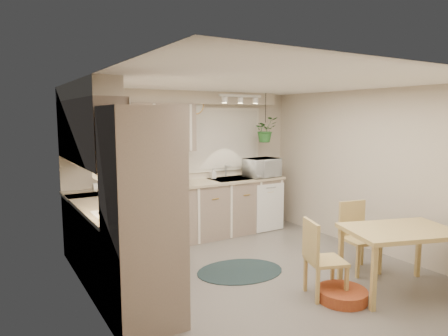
% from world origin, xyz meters
% --- Properties ---
extents(floor, '(4.20, 4.20, 0.00)m').
position_xyz_m(floor, '(0.00, 0.00, 0.00)').
color(floor, '#656059').
rests_on(floor, ground).
extents(ceiling, '(4.20, 4.20, 0.00)m').
position_xyz_m(ceiling, '(0.00, 0.00, 2.40)').
color(ceiling, white).
rests_on(ceiling, wall_back).
extents(wall_back, '(4.00, 0.04, 2.40)m').
position_xyz_m(wall_back, '(0.00, 2.10, 1.20)').
color(wall_back, '#C2B4A0').
rests_on(wall_back, floor).
extents(wall_front, '(4.00, 0.04, 2.40)m').
position_xyz_m(wall_front, '(0.00, -2.10, 1.20)').
color(wall_front, '#C2B4A0').
rests_on(wall_front, floor).
extents(wall_left, '(0.04, 4.20, 2.40)m').
position_xyz_m(wall_left, '(-2.00, 0.00, 1.20)').
color(wall_left, '#C2B4A0').
rests_on(wall_left, floor).
extents(wall_right, '(0.04, 4.20, 2.40)m').
position_xyz_m(wall_right, '(2.00, 0.00, 1.20)').
color(wall_right, '#C2B4A0').
rests_on(wall_right, floor).
extents(base_cab_left, '(0.60, 1.85, 0.90)m').
position_xyz_m(base_cab_left, '(-1.70, 0.88, 0.45)').
color(base_cab_left, gray).
rests_on(base_cab_left, floor).
extents(base_cab_back, '(3.60, 0.60, 0.90)m').
position_xyz_m(base_cab_back, '(-0.20, 1.80, 0.45)').
color(base_cab_back, gray).
rests_on(base_cab_back, floor).
extents(counter_left, '(0.64, 1.89, 0.04)m').
position_xyz_m(counter_left, '(-1.69, 0.88, 0.92)').
color(counter_left, '#C4B38F').
rests_on(counter_left, base_cab_left).
extents(counter_back, '(3.64, 0.64, 0.04)m').
position_xyz_m(counter_back, '(-0.20, 1.79, 0.92)').
color(counter_back, '#C4B38F').
rests_on(counter_back, base_cab_back).
extents(oven_stack, '(0.65, 0.65, 2.10)m').
position_xyz_m(oven_stack, '(-1.68, -0.38, 1.05)').
color(oven_stack, gray).
rests_on(oven_stack, floor).
extents(wall_oven_face, '(0.02, 0.56, 0.58)m').
position_xyz_m(wall_oven_face, '(-1.35, -0.38, 1.05)').
color(wall_oven_face, white).
rests_on(wall_oven_face, oven_stack).
extents(upper_cab_left, '(0.35, 2.00, 0.75)m').
position_xyz_m(upper_cab_left, '(-1.82, 1.00, 1.83)').
color(upper_cab_left, gray).
rests_on(upper_cab_left, wall_left).
extents(upper_cab_back, '(2.00, 0.35, 0.75)m').
position_xyz_m(upper_cab_back, '(-1.00, 1.93, 1.83)').
color(upper_cab_back, gray).
rests_on(upper_cab_back, wall_back).
extents(soffit_left, '(0.30, 2.00, 0.20)m').
position_xyz_m(soffit_left, '(-1.85, 1.00, 2.30)').
color(soffit_left, '#C2B4A0').
rests_on(soffit_left, wall_left).
extents(soffit_back, '(3.60, 0.30, 0.20)m').
position_xyz_m(soffit_back, '(-0.20, 1.95, 2.30)').
color(soffit_back, '#C2B4A0').
rests_on(soffit_back, wall_back).
extents(cooktop, '(0.52, 0.58, 0.02)m').
position_xyz_m(cooktop, '(-1.68, 0.30, 0.94)').
color(cooktop, white).
rests_on(cooktop, counter_left).
extents(range_hood, '(0.40, 0.60, 0.14)m').
position_xyz_m(range_hood, '(-1.70, 0.30, 1.40)').
color(range_hood, white).
rests_on(range_hood, upper_cab_left).
extents(window_blinds, '(1.40, 0.02, 1.00)m').
position_xyz_m(window_blinds, '(0.70, 2.07, 1.60)').
color(window_blinds, silver).
rests_on(window_blinds, wall_back).
extents(window_frame, '(1.50, 0.02, 1.10)m').
position_xyz_m(window_frame, '(0.70, 2.08, 1.60)').
color(window_frame, beige).
rests_on(window_frame, wall_back).
extents(sink, '(0.70, 0.48, 0.10)m').
position_xyz_m(sink, '(0.70, 1.80, 0.90)').
color(sink, '#A1A4A8').
rests_on(sink, counter_back).
extents(dishwasher_front, '(0.58, 0.02, 0.83)m').
position_xyz_m(dishwasher_front, '(1.30, 1.49, 0.42)').
color(dishwasher_front, white).
rests_on(dishwasher_front, base_cab_back).
extents(track_light_bar, '(0.80, 0.04, 0.04)m').
position_xyz_m(track_light_bar, '(0.70, 1.55, 2.33)').
color(track_light_bar, white).
rests_on(track_light_bar, ceiling).
extents(wall_clock, '(0.30, 0.03, 0.30)m').
position_xyz_m(wall_clock, '(0.15, 2.07, 2.18)').
color(wall_clock, gold).
rests_on(wall_clock, wall_back).
extents(dining_table, '(1.38, 1.13, 0.75)m').
position_xyz_m(dining_table, '(1.04, -1.19, 0.37)').
color(dining_table, tan).
rests_on(dining_table, floor).
extents(chair_left, '(0.53, 0.53, 0.87)m').
position_xyz_m(chair_left, '(0.26, -0.84, 0.44)').
color(chair_left, tan).
rests_on(chair_left, floor).
extents(chair_back, '(0.49, 0.49, 0.90)m').
position_xyz_m(chair_back, '(1.18, -0.55, 0.45)').
color(chair_back, tan).
rests_on(chair_back, floor).
extents(braided_rug, '(1.29, 1.06, 0.01)m').
position_xyz_m(braided_rug, '(-0.16, 0.25, 0.01)').
color(braided_rug, black).
rests_on(braided_rug, floor).
extents(pet_bed, '(0.56, 0.56, 0.13)m').
position_xyz_m(pet_bed, '(0.34, -1.01, 0.06)').
color(pet_bed, '#A04F20').
rests_on(pet_bed, floor).
extents(microwave, '(0.63, 0.39, 0.40)m').
position_xyz_m(microwave, '(1.26, 1.70, 1.14)').
color(microwave, white).
rests_on(microwave, counter_back).
extents(soap_bottle, '(0.09, 0.19, 0.09)m').
position_xyz_m(soap_bottle, '(0.42, 1.95, 0.98)').
color(soap_bottle, white).
rests_on(soap_bottle, counter_back).
extents(hanging_plant, '(0.43, 0.47, 0.34)m').
position_xyz_m(hanging_plant, '(1.33, 1.70, 1.72)').
color(hanging_plant, '#286126').
rests_on(hanging_plant, ceiling).
extents(coffee_maker, '(0.22, 0.26, 0.34)m').
position_xyz_m(coffee_maker, '(-1.16, 1.80, 1.11)').
color(coffee_maker, black).
rests_on(coffee_maker, counter_back).
extents(toaster, '(0.29, 0.18, 0.17)m').
position_xyz_m(toaster, '(-0.54, 1.82, 1.02)').
color(toaster, '#A1A4A8').
rests_on(toaster, counter_back).
extents(knife_block, '(0.11, 0.11, 0.23)m').
position_xyz_m(knife_block, '(-0.21, 1.85, 1.05)').
color(knife_block, tan).
rests_on(knife_block, counter_back).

